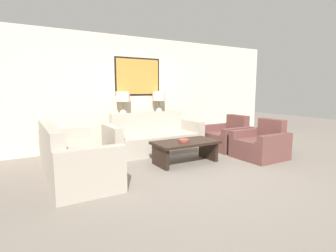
{
  "coord_description": "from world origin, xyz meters",
  "views": [
    {
      "loc": [
        -2.66,
        -3.55,
        1.41
      ],
      "look_at": [
        0.03,
        1.04,
        0.65
      ],
      "focal_mm": 28.0,
      "sensor_mm": 36.0,
      "label": 1
    }
  ],
  "objects": [
    {
      "name": "console_table",
      "position": [
        0.0,
        2.26,
        0.37
      ],
      "size": [
        1.41,
        0.35,
        0.73
      ],
      "color": "brown",
      "rests_on": "ground_plane"
    },
    {
      "name": "decorative_bowl",
      "position": [
        0.04,
        0.47,
        0.44
      ],
      "size": [
        0.2,
        0.2,
        0.05
      ],
      "color": "#93382D",
      "rests_on": "coffee_table"
    },
    {
      "name": "ground_plane",
      "position": [
        0.0,
        0.0,
        0.0
      ],
      "size": [
        20.0,
        20.0,
        0.0
      ],
      "primitive_type": "plane",
      "color": "slate"
    },
    {
      "name": "couch_by_back_wall",
      "position": [
        0.0,
        1.64,
        0.29
      ],
      "size": [
        2.14,
        0.91,
        0.86
      ],
      "color": "#ADA393",
      "rests_on": "ground_plane"
    },
    {
      "name": "back_wall",
      "position": [
        0.0,
        2.51,
        1.33
      ],
      "size": [
        8.37,
        0.12,
        2.65
      ],
      "color": "beige",
      "rests_on": "ground_plane"
    },
    {
      "name": "table_lamp_left",
      "position": [
        -0.48,
        2.26,
        1.17
      ],
      "size": [
        0.33,
        0.33,
        0.61
      ],
      "color": "silver",
      "rests_on": "console_table"
    },
    {
      "name": "armchair_near_camera",
      "position": [
        1.62,
        0.01,
        0.27
      ],
      "size": [
        0.87,
        0.87,
        0.79
      ],
      "color": "brown",
      "rests_on": "ground_plane"
    },
    {
      "name": "armchair_near_back_wall",
      "position": [
        1.62,
        0.98,
        0.27
      ],
      "size": [
        0.87,
        0.87,
        0.79
      ],
      "color": "brown",
      "rests_on": "ground_plane"
    },
    {
      "name": "couch_by_side",
      "position": [
        -1.92,
        0.74,
        0.29
      ],
      "size": [
        0.91,
        2.14,
        0.86
      ],
      "color": "#ADA393",
      "rests_on": "ground_plane"
    },
    {
      "name": "coffee_table",
      "position": [
        0.1,
        0.49,
        0.31
      ],
      "size": [
        1.23,
        0.67,
        0.42
      ],
      "color": "black",
      "rests_on": "ground_plane"
    },
    {
      "name": "table_lamp_right",
      "position": [
        0.48,
        2.26,
        1.17
      ],
      "size": [
        0.33,
        0.33,
        0.61
      ],
      "color": "silver",
      "rests_on": "console_table"
    }
  ]
}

